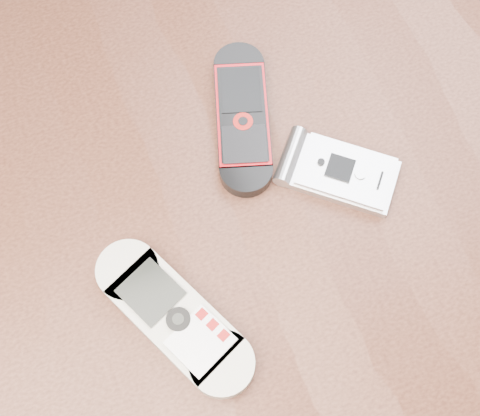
% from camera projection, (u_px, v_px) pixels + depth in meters
% --- Properties ---
extents(ground, '(4.00, 4.00, 0.00)m').
position_uv_depth(ground, '(238.00, 362.00, 1.24)').
color(ground, '#472B19').
rests_on(ground, ground).
extents(table, '(1.20, 0.80, 0.75)m').
position_uv_depth(table, '(235.00, 254.00, 0.65)').
color(table, black).
rests_on(table, ground).
extents(nokia_white, '(0.11, 0.16, 0.02)m').
position_uv_depth(nokia_white, '(174.00, 317.00, 0.51)').
color(nokia_white, beige).
rests_on(nokia_white, table).
extents(nokia_black_red, '(0.09, 0.15, 0.01)m').
position_uv_depth(nokia_black_red, '(242.00, 117.00, 0.58)').
color(nokia_black_red, black).
rests_on(nokia_black_red, table).
extents(motorola_razr, '(0.11, 0.10, 0.02)m').
position_uv_depth(motorola_razr, '(342.00, 172.00, 0.56)').
color(motorola_razr, '#B4B4B8').
rests_on(motorola_razr, table).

